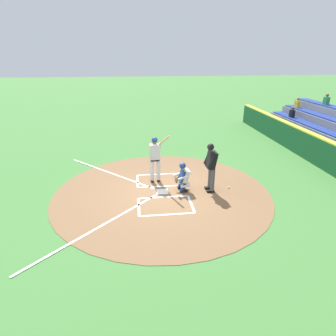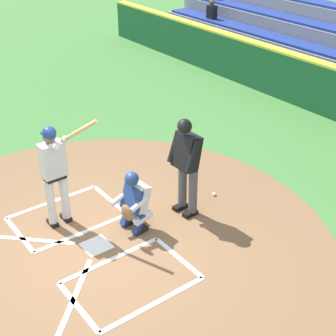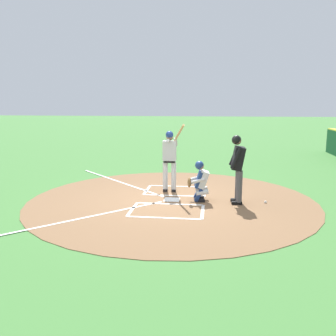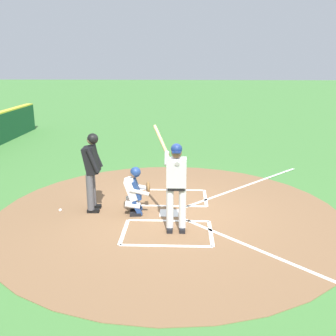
{
  "view_description": "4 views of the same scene",
  "coord_description": "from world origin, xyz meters",
  "px_view_note": "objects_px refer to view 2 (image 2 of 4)",
  "views": [
    {
      "loc": [
        -9.4,
        0.91,
        4.79
      ],
      "look_at": [
        -0.05,
        -0.22,
        0.98
      ],
      "focal_mm": 30.05,
      "sensor_mm": 36.0,
      "label": 1
    },
    {
      "loc": [
        -5.98,
        3.01,
        5.22
      ],
      "look_at": [
        -0.22,
        -1.32,
        1.14
      ],
      "focal_mm": 53.82,
      "sensor_mm": 36.0,
      "label": 2
    },
    {
      "loc": [
        -9.81,
        -1.13,
        2.73
      ],
      "look_at": [
        -0.28,
        0.07,
        0.97
      ],
      "focal_mm": 38.7,
      "sensor_mm": 36.0,
      "label": 3
    },
    {
      "loc": [
        8.37,
        0.31,
        3.48
      ],
      "look_at": [
        0.34,
        -0.01,
        1.2
      ],
      "focal_mm": 41.25,
      "sensor_mm": 36.0,
      "label": 4
    }
  ],
  "objects_px": {
    "plate_umpire": "(186,160)",
    "baseball": "(214,194)",
    "catcher": "(134,200)",
    "batter": "(55,169)"
  },
  "relations": [
    {
      "from": "plate_umpire",
      "to": "baseball",
      "type": "relative_size",
      "value": 25.2
    },
    {
      "from": "baseball",
      "to": "catcher",
      "type": "bearing_deg",
      "value": 88.79
    },
    {
      "from": "plate_umpire",
      "to": "catcher",
      "type": "bearing_deg",
      "value": 82.4
    },
    {
      "from": "batter",
      "to": "baseball",
      "type": "distance_m",
      "value": 3.09
    },
    {
      "from": "batter",
      "to": "plate_umpire",
      "type": "xyz_separation_m",
      "value": [
        -1.04,
        -1.96,
        -0.02
      ]
    },
    {
      "from": "catcher",
      "to": "batter",
      "type": "bearing_deg",
      "value": 46.29
    },
    {
      "from": "batter",
      "to": "catcher",
      "type": "distance_m",
      "value": 1.41
    },
    {
      "from": "plate_umpire",
      "to": "baseball",
      "type": "distance_m",
      "value": 1.31
    },
    {
      "from": "batter",
      "to": "catcher",
      "type": "xyz_separation_m",
      "value": [
        -0.91,
        -0.95,
        -0.51
      ]
    },
    {
      "from": "batter",
      "to": "baseball",
      "type": "xyz_separation_m",
      "value": [
        -0.95,
        -2.75,
        -1.06
      ]
    }
  ]
}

